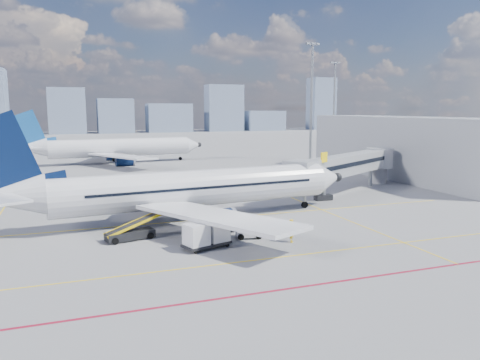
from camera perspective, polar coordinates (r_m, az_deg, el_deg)
The scene contains 13 objects.
ground at distance 41.20m, azimuth -1.64°, elevation -7.30°, with size 420.00×420.00×0.00m, color gray.
apron_markings at distance 37.47m, azimuth -0.58°, elevation -8.93°, with size 90.00×35.12×0.01m.
jet_bridge at distance 65.74m, azimuth 13.32°, elevation 1.82°, with size 23.55×15.78×6.30m.
terminal_block at distance 82.64m, azimuth 19.46°, elevation 3.80°, with size 10.00×42.00×10.00m.
floodlight_mast_ne at distance 105.46m, azimuth 8.70°, elevation 9.82°, with size 3.20×0.61×25.45m.
floodlight_mast_far at distance 149.27m, azimuth 11.41°, elevation 9.40°, with size 3.20×0.61×25.45m.
distant_skyline at distance 227.69m, azimuth -18.60°, elevation 7.92°, with size 249.97×15.99×28.22m.
main_aircraft at distance 47.62m, azimuth -7.04°, elevation -1.20°, with size 38.83×33.79×11.35m.
second_aircraft at distance 101.06m, azimuth -15.24°, elevation 3.79°, with size 38.55×33.55×11.26m.
baggage_tug at distance 41.56m, azimuth 0.90°, elevation -6.10°, with size 2.40×1.71×1.54m.
cargo_dolly at distance 38.62m, azimuth -4.10°, elevation -6.58°, with size 4.32×2.92×2.17m.
belt_loader at distance 42.20m, azimuth -13.07°, elevation -6.25°, with size 6.08×2.67×2.44m.
ramp_worker at distance 40.53m, azimuth 6.34°, elevation -6.16°, with size 0.73×0.48×2.00m, color yellow.
Camera 1 is at (-12.44, -37.59, 11.37)m, focal length 35.00 mm.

